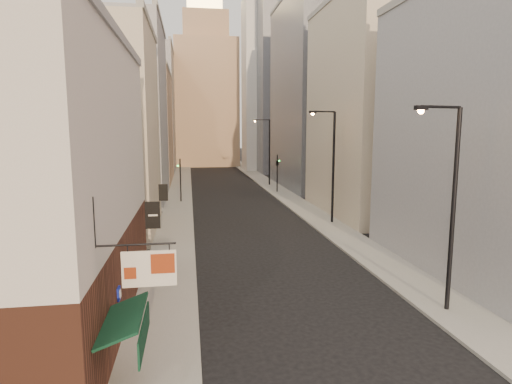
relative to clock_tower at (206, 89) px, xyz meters
name	(u,v)px	position (x,y,z in m)	size (l,w,h in m)	color
sidewalk_left	(181,185)	(-5.50, -37.00, -17.56)	(3.00, 140.00, 0.15)	gray
sidewalk_right	(266,183)	(7.50, -37.00, -17.56)	(3.00, 140.00, 0.15)	gray
near_building_left	(49,184)	(-9.99, -83.00, -11.61)	(8.30, 23.04, 12.30)	brown
left_bldg_beige	(102,133)	(-11.00, -66.00, -9.63)	(8.00, 12.00, 16.00)	#BBAC91
left_bldg_grey	(129,114)	(-11.00, -50.00, -7.63)	(8.00, 16.00, 20.00)	gray
left_bldg_tan	(145,128)	(-11.00, -32.00, -9.13)	(8.00, 18.00, 17.00)	tan
left_bldg_wingrid	(154,111)	(-11.00, -12.00, -5.63)	(8.00, 20.00, 24.00)	gray
right_bldg_grey	(502,134)	(13.00, -80.00, -9.63)	(8.00, 16.00, 16.00)	gray
right_bldg_beige	(369,111)	(13.00, -62.00, -7.63)	(8.00, 16.00, 20.00)	#BBAC91
right_bldg_wingrid	(311,96)	(13.00, -42.00, -4.63)	(8.00, 20.00, 26.00)	gray
highrise	(302,43)	(19.00, -14.00, 8.02)	(21.00, 23.00, 51.20)	gray
clock_tower	(206,89)	(0.00, 0.00, 0.00)	(14.00, 14.00, 44.90)	tan
white_tower	(263,78)	(11.00, -14.00, 0.97)	(8.00, 8.00, 41.50)	silver
streetlamp_near	(450,198)	(6.97, -84.67, -12.35)	(2.40, 0.63, 9.24)	black
streetlamp_mid	(331,160)	(7.88, -66.08, -12.03)	(2.52, 0.84, 9.81)	black
streetlamp_far	(268,148)	(7.19, -39.76, -12.08)	(2.55, 0.36, 9.71)	black
traffic_light_left	(180,173)	(-5.27, -52.77, -14.26)	(0.55, 0.45, 5.00)	black
traffic_light_right	(277,164)	(7.13, -46.92, -13.79)	(0.74, 0.74, 5.00)	black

